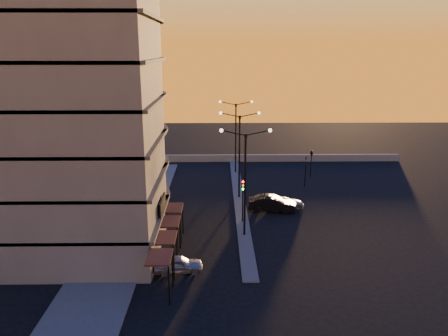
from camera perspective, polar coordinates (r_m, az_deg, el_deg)
The scene contains 14 objects.
ground at distance 38.73m, azimuth 2.67°, elevation -8.81°, with size 120.00×120.00×0.00m, color black.
sidewalk_west at distance 43.12m, azimuth -11.81°, elevation -6.46°, with size 5.00×40.00×0.12m, color #50514E.
median at distance 47.99m, azimuth 1.97°, elevation -3.85°, with size 1.20×36.00×0.12m, color #50514E.
parapet at distance 63.30m, azimuth 3.11°, elevation 1.31°, with size 44.00×0.50×1.00m, color slate.
building at distance 37.40m, azimuth -19.28°, elevation 8.47°, with size 14.35×17.08×25.00m.
streetlamp_near at distance 36.80m, azimuth 2.78°, elevation -0.84°, with size 4.32×0.32×9.51m.
streetlamp_mid at distance 46.47m, azimuth 2.03°, elevation 2.60°, with size 4.32×0.32×9.51m.
streetlamp_far at distance 56.25m, azimuth 1.55°, elevation 4.85°, with size 4.32×0.32×9.51m.
traffic_light_main at distance 40.34m, azimuth 2.48°, elevation -3.39°, with size 0.28×0.44×4.25m.
signal_east_a at distance 52.21m, azimuth 10.59°, elevation -0.37°, with size 0.13×0.16×3.60m.
signal_east_b at distance 56.02m, azimuth 11.37°, elevation 1.90°, with size 0.42×1.99×3.60m.
car_hatchback at distance 32.82m, azimuth -6.04°, elevation -12.38°, with size 1.46×3.64×1.24m, color #9C9DA3.
car_sedan at distance 44.26m, azimuth 6.30°, elevation -4.62°, with size 1.67×4.80×1.58m, color black.
car_wagon at distance 45.25m, azimuth 7.89°, elevation -4.51°, with size 1.63×4.00×1.16m, color #A0A4A8.
Camera 1 is at (-2.26, -35.27, 15.85)m, focal length 35.00 mm.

